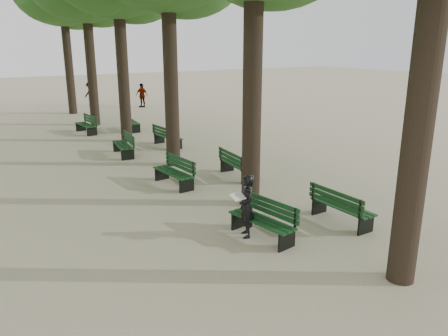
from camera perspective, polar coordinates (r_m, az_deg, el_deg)
ground at (r=9.65m, az=6.70°, el=-11.59°), size 120.00×120.00×0.00m
bench_left_0 at (r=10.42m, az=4.97°, el=-7.71°), size 0.81×1.86×0.92m
bench_left_1 at (r=14.20m, az=-6.59°, el=-1.24°), size 0.71×1.84×0.92m
bench_left_2 at (r=18.40m, az=-13.03°, el=2.43°), size 0.80×1.86×0.92m
bench_left_3 at (r=23.52m, az=-17.57°, el=4.99°), size 0.72×1.84×0.92m
bench_right_0 at (r=11.61m, az=15.09°, el=-5.69°), size 0.58×1.80×0.92m
bench_right_1 at (r=15.01m, az=1.77°, el=-0.19°), size 0.76×1.85×0.92m
bench_right_2 at (r=19.71m, az=-7.35°, el=3.60°), size 0.70×1.84×0.92m
bench_right_3 at (r=23.75m, az=-11.98°, el=5.48°), size 0.77×1.85×0.92m
man_with_map at (r=10.31m, az=2.97°, el=-4.99°), size 0.69×0.68×1.52m
pedestrian_c at (r=32.45m, az=-10.69°, el=9.32°), size 0.83×1.02×1.70m
pedestrian_b at (r=34.15m, az=-17.04°, el=9.24°), size 0.79×1.16×1.73m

